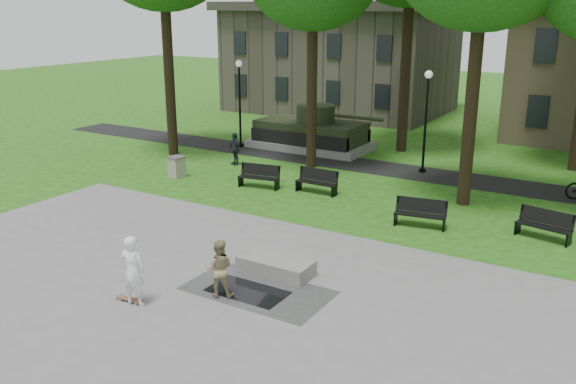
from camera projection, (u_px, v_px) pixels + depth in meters
name	position (u px, v px, depth m)	size (l,w,h in m)	color
ground	(272.00, 258.00, 18.89)	(120.00, 120.00, 0.00)	#214D12
plaza	(161.00, 327.00, 14.81)	(22.00, 16.00, 0.02)	gray
footpath	(410.00, 172.00, 28.70)	(44.00, 2.60, 0.01)	black
building_left	(341.00, 61.00, 44.96)	(15.00, 10.00, 7.20)	#4C443D
lamp_left	(240.00, 96.00, 33.10)	(0.36, 0.36, 4.73)	black
lamp_mid	(426.00, 113.00, 27.88)	(0.36, 0.36, 4.73)	black
tank_monument	(311.00, 133.00, 33.29)	(7.45, 3.40, 2.40)	gray
puddle	(248.00, 291.00, 16.64)	(2.20, 1.20, 0.00)	black
concrete_block	(276.00, 266.00, 17.73)	(2.20, 1.00, 0.45)	gray
skateboard	(130.00, 300.00, 16.08)	(0.78, 0.20, 0.07)	brown
skateboarder	(133.00, 271.00, 15.66)	(0.70, 0.46, 1.91)	white
friend_watching	(219.00, 268.00, 16.18)	(0.78, 0.60, 1.60)	#948660
pedestrian_walker	(235.00, 149.00, 29.84)	(0.94, 0.39, 1.60)	#22242D
park_bench_0	(260.00, 176.00, 26.15)	(1.85, 0.83, 1.00)	black
park_bench_1	(317.00, 181.00, 25.39)	(1.80, 0.53, 1.00)	black
park_bench_2	(421.00, 212.00, 21.48)	(1.85, 0.82, 1.00)	black
park_bench_3	(544.00, 224.00, 20.33)	(1.85, 0.87, 1.00)	black
trash_bin	(177.00, 167.00, 27.74)	(0.75, 0.75, 0.96)	#A39586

